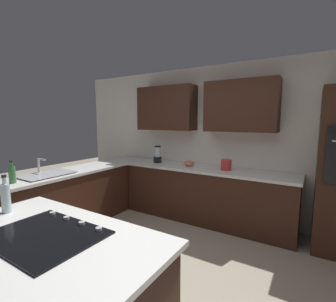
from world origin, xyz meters
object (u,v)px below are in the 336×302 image
(kettle, at_px, (226,165))
(oil_bottle, at_px, (6,197))
(sink_unit, at_px, (47,174))
(dish_soap_bottle, at_px, (12,174))
(cooktop, at_px, (46,234))
(blender, at_px, (158,155))
(mixing_bowl, at_px, (189,163))

(kettle, relative_size, oil_bottle, 0.53)
(sink_unit, height_order, dish_soap_bottle, dish_soap_bottle)
(sink_unit, height_order, oil_bottle, oil_bottle)
(kettle, bearing_deg, oil_bottle, 68.74)
(sink_unit, relative_size, cooktop, 0.92)
(blender, distance_m, oil_bottle, 2.68)
(cooktop, distance_m, kettle, 2.76)
(cooktop, xyz_separation_m, blender, (0.93, -2.73, 0.13))
(dish_soap_bottle, bearing_deg, cooktop, 160.74)
(cooktop, bearing_deg, blender, -71.21)
(dish_soap_bottle, xyz_separation_m, oil_bottle, (-0.98, 0.51, 0.02))
(cooktop, bearing_deg, dish_soap_bottle, -19.26)
(sink_unit, bearing_deg, cooktop, 148.27)
(mixing_bowl, relative_size, dish_soap_bottle, 0.61)
(blender, relative_size, mixing_bowl, 1.77)
(dish_soap_bottle, distance_m, oil_bottle, 1.11)
(mixing_bowl, bearing_deg, blender, 0.00)
(kettle, height_order, dish_soap_bottle, dish_soap_bottle)
(cooktop, height_order, mixing_bowl, mixing_bowl)
(cooktop, xyz_separation_m, mixing_bowl, (0.28, -2.73, 0.04))
(blender, xyz_separation_m, dish_soap_bottle, (0.72, 2.16, -0.02))
(mixing_bowl, height_order, oil_bottle, oil_bottle)
(sink_unit, height_order, kettle, sink_unit)
(sink_unit, xyz_separation_m, dish_soap_bottle, (-0.06, 0.48, 0.10))
(kettle, height_order, oil_bottle, oil_bottle)
(sink_unit, height_order, blender, blender)
(sink_unit, bearing_deg, oil_bottle, 136.36)
(sink_unit, xyz_separation_m, cooktop, (-1.71, 1.06, -0.01))
(cooktop, height_order, dish_soap_bottle, dish_soap_bottle)
(kettle, bearing_deg, dish_soap_bottle, 46.89)
(kettle, bearing_deg, mixing_bowl, 0.00)
(sink_unit, distance_m, kettle, 2.67)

